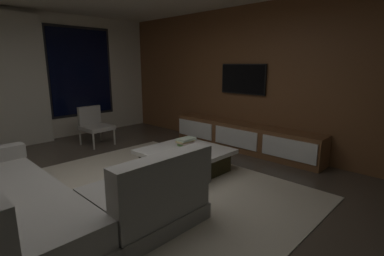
# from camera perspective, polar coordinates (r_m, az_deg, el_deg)

# --- Properties ---
(floor) EXTENTS (9.20, 9.20, 0.00)m
(floor) POSITION_cam_1_polar(r_m,az_deg,el_deg) (3.76, -14.14, -13.50)
(floor) COLOR #473D33
(back_wall_with_window) EXTENTS (6.60, 0.30, 2.70)m
(back_wall_with_window) POSITION_cam_1_polar(r_m,az_deg,el_deg) (6.75, -31.92, 8.31)
(back_wall_with_window) COLOR beige
(back_wall_with_window) RESTS_ON floor
(media_wall) EXTENTS (0.12, 7.80, 2.70)m
(media_wall) POSITION_cam_1_polar(r_m,az_deg,el_deg) (5.61, 12.91, 9.44)
(media_wall) COLOR brown
(media_wall) RESTS_ON floor
(area_rug) EXTENTS (3.20, 3.80, 0.01)m
(area_rug) POSITION_cam_1_polar(r_m,az_deg,el_deg) (3.86, -8.83, -12.46)
(area_rug) COLOR beige
(area_rug) RESTS_ON floor
(sectional_couch) EXTENTS (1.98, 2.50, 0.82)m
(sectional_couch) POSITION_cam_1_polar(r_m,az_deg,el_deg) (3.25, -26.81, -13.22)
(sectional_couch) COLOR gray
(sectional_couch) RESTS_ON floor
(coffee_table) EXTENTS (1.16, 1.16, 0.36)m
(coffee_table) POSITION_cam_1_polar(r_m,az_deg,el_deg) (4.42, -1.40, -6.47)
(coffee_table) COLOR black
(coffee_table) RESTS_ON floor
(book_stack_on_coffee_table) EXTENTS (0.30, 0.22, 0.12)m
(book_stack_on_coffee_table) POSITION_cam_1_polar(r_m,az_deg,el_deg) (4.58, -1.22, -2.70)
(book_stack_on_coffee_table) COLOR #6FAF56
(book_stack_on_coffee_table) RESTS_ON coffee_table
(accent_chair_near_window) EXTENTS (0.58, 0.60, 0.78)m
(accent_chair_near_window) POSITION_cam_1_polar(r_m,az_deg,el_deg) (6.21, -18.95, 0.83)
(accent_chair_near_window) COLOR #B2ADA0
(accent_chair_near_window) RESTS_ON floor
(media_console) EXTENTS (0.46, 3.10, 0.52)m
(media_console) POSITION_cam_1_polar(r_m,az_deg,el_deg) (5.56, 10.35, -1.94)
(media_console) COLOR brown
(media_console) RESTS_ON floor
(mounted_tv) EXTENTS (0.05, 0.98, 0.57)m
(mounted_tv) POSITION_cam_1_polar(r_m,az_deg,el_deg) (5.66, 10.14, 9.58)
(mounted_tv) COLOR black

